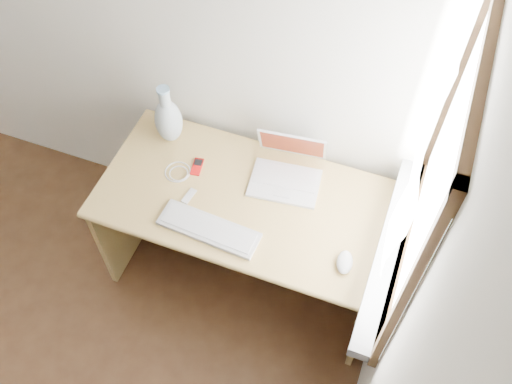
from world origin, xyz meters
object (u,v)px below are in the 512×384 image
at_px(laptop, 288,171).
at_px(external_keyboard, 209,229).
at_px(desk, 252,209).
at_px(vase, 168,119).

height_order(laptop, external_keyboard, laptop).
bearing_deg(desk, laptop, 35.43).
bearing_deg(external_keyboard, desk, 76.58).
height_order(desk, vase, vase).
xyz_separation_m(desk, laptop, (0.14, 0.10, 0.25)).
distance_m(desk, laptop, 0.30).
height_order(desk, laptop, laptop).
height_order(desk, external_keyboard, external_keyboard).
relative_size(external_keyboard, vase, 1.38).
bearing_deg(vase, laptop, -2.55).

